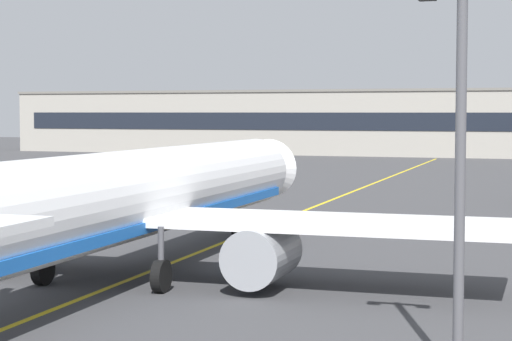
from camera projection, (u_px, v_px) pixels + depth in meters
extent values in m
cube|color=yellow|center=(247.00, 233.00, 53.77)|extent=(6.42, 179.91, 0.01)
cylinder|color=white|center=(122.00, 196.00, 38.62)|extent=(4.97, 36.10, 3.80)
cone|color=white|center=(262.00, 169.00, 56.95)|extent=(3.69, 2.72, 3.61)
cube|color=blue|center=(123.00, 222.00, 38.69)|extent=(4.80, 33.22, 0.44)
cube|color=black|center=(253.00, 160.00, 55.11)|extent=(2.88, 1.19, 0.60)
cube|color=white|center=(129.00, 215.00, 39.25)|extent=(32.14, 5.84, 0.36)
cylinder|color=black|center=(12.00, 236.00, 42.03)|extent=(1.96, 0.24, 1.95)
cylinder|color=gray|center=(262.00, 254.00, 36.47)|extent=(2.42, 3.67, 2.30)
cylinder|color=black|center=(276.00, 248.00, 38.23)|extent=(1.96, 0.24, 1.95)
cylinder|color=#4C4C51|center=(237.00, 210.00, 52.52)|extent=(0.24, 0.24, 1.60)
cylinder|color=black|center=(237.00, 228.00, 52.59)|extent=(0.43, 0.91, 0.90)
cylinder|color=#4C4C51|center=(42.00, 242.00, 37.63)|extent=(0.24, 0.24, 1.60)
cylinder|color=black|center=(43.00, 269.00, 37.70)|extent=(0.44, 1.31, 1.30)
cylinder|color=#4C4C51|center=(161.00, 247.00, 36.03)|extent=(0.24, 0.24, 1.60)
cylinder|color=black|center=(161.00, 276.00, 36.11)|extent=(0.44, 1.31, 1.30)
cylinder|color=#515156|center=(460.00, 182.00, 24.11)|extent=(0.28, 0.28, 10.37)
cone|color=orange|center=(291.00, 229.00, 53.39)|extent=(0.36, 0.36, 0.55)
cylinder|color=white|center=(291.00, 229.00, 53.39)|extent=(0.23, 0.23, 0.07)
cube|color=orange|center=(291.00, 234.00, 53.40)|extent=(0.44, 0.44, 0.03)
cube|color=#9E998E|center=(451.00, 124.00, 147.13)|extent=(151.21, 12.00, 10.19)
cube|color=black|center=(446.00, 122.00, 141.42)|extent=(145.16, 0.12, 2.80)
cube|color=slate|center=(452.00, 90.00, 146.80)|extent=(151.61, 12.40, 0.40)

